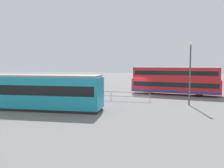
{
  "coord_description": "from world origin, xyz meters",
  "views": [
    {
      "loc": [
        -2.82,
        31.29,
        4.34
      ],
      "look_at": [
        2.72,
        4.12,
        1.85
      ],
      "focal_mm": 35.74,
      "sensor_mm": 36.0,
      "label": 1
    }
  ],
  "objects": [
    {
      "name": "info_sign",
      "position": [
        7.59,
        4.53,
        1.74
      ],
      "size": [
        1.16,
        0.16,
        2.49
      ],
      "color": "slate",
      "rests_on": "ground"
    },
    {
      "name": "street_lamp",
      "position": [
        -6.16,
        6.84,
        3.89
      ],
      "size": [
        0.36,
        0.36,
        6.63
      ],
      "color": "#4C4C51",
      "rests_on": "ground"
    },
    {
      "name": "pedestrian_near_railing",
      "position": [
        5.77,
        4.28,
        1.04
      ],
      "size": [
        0.36,
        0.36,
        1.79
      ],
      "color": "#33384C",
      "rests_on": "ground"
    },
    {
      "name": "ground_plane",
      "position": [
        0.0,
        0.0,
        0.0
      ],
      "size": [
        160.0,
        160.0,
        0.0
      ],
      "primitive_type": "plane",
      "color": "slate"
    },
    {
      "name": "pedestrian_railing",
      "position": [
        2.55,
        5.5,
        0.75
      ],
      "size": [
        9.25,
        0.28,
        1.08
      ],
      "color": "gray",
      "rests_on": "ground"
    },
    {
      "name": "tram_yellow",
      "position": [
        9.49,
        12.08,
        1.73
      ],
      "size": [
        14.74,
        3.04,
        3.33
      ],
      "color": "teal",
      "rests_on": "ground"
    },
    {
      "name": "double_decker_bus",
      "position": [
        -5.24,
        -1.24,
        2.02
      ],
      "size": [
        12.23,
        4.68,
        3.93
      ],
      "color": "red",
      "rests_on": "ground"
    }
  ]
}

